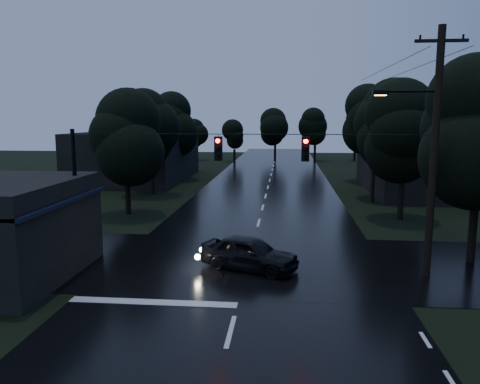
# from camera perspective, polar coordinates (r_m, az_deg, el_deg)

# --- Properties ---
(main_road) EXTENTS (12.00, 120.00, 0.02)m
(main_road) POSITION_cam_1_polar(r_m,az_deg,el_deg) (38.90, 3.14, -0.54)
(main_road) COLOR black
(main_road) RESTS_ON ground
(cross_street) EXTENTS (60.00, 9.00, 0.02)m
(cross_street) POSITION_cam_1_polar(r_m,az_deg,el_deg) (21.39, 1.05, -8.57)
(cross_street) COLOR black
(cross_street) RESTS_ON ground
(building_far_right) EXTENTS (10.00, 14.00, 4.40)m
(building_far_right) POSITION_cam_1_polar(r_m,az_deg,el_deg) (44.31, 21.82, 2.87)
(building_far_right) COLOR black
(building_far_right) RESTS_ON ground
(building_far_left) EXTENTS (10.00, 16.00, 5.00)m
(building_far_left) POSITION_cam_1_polar(r_m,az_deg,el_deg) (50.93, -12.32, 4.37)
(building_far_left) COLOR black
(building_far_left) RESTS_ON ground
(utility_pole_main) EXTENTS (3.50, 0.30, 10.00)m
(utility_pole_main) POSITION_cam_1_polar(r_m,az_deg,el_deg) (20.22, 22.37, 4.93)
(utility_pole_main) COLOR black
(utility_pole_main) RESTS_ON ground
(utility_pole_far) EXTENTS (2.00, 0.30, 7.50)m
(utility_pole_far) POSITION_cam_1_polar(r_m,az_deg,el_deg) (37.03, 16.04, 4.68)
(utility_pole_far) COLOR black
(utility_pole_far) RESTS_ON ground
(anchor_pole_left) EXTENTS (0.18, 0.18, 6.00)m
(anchor_pole_left) POSITION_cam_1_polar(r_m,az_deg,el_deg) (21.63, -19.37, -0.70)
(anchor_pole_left) COLOR black
(anchor_pole_left) RESTS_ON ground
(span_signals) EXTENTS (15.00, 0.37, 1.12)m
(span_signals) POSITION_cam_1_polar(r_m,az_deg,el_deg) (19.38, 2.51, 5.41)
(span_signals) COLOR black
(span_signals) RESTS_ON ground
(tree_left_a) EXTENTS (3.92, 3.92, 8.26)m
(tree_left_a) POSITION_cam_1_polar(r_m,az_deg,el_deg) (32.14, -13.78, 6.60)
(tree_left_a) COLOR black
(tree_left_a) RESTS_ON ground
(tree_left_b) EXTENTS (4.20, 4.20, 8.85)m
(tree_left_b) POSITION_cam_1_polar(r_m,az_deg,el_deg) (39.93, -10.82, 7.67)
(tree_left_b) COLOR black
(tree_left_b) RESTS_ON ground
(tree_left_c) EXTENTS (4.48, 4.48, 9.44)m
(tree_left_c) POSITION_cam_1_polar(r_m,az_deg,el_deg) (49.74, -8.25, 8.41)
(tree_left_c) COLOR black
(tree_left_c) RESTS_ON ground
(tree_right_a) EXTENTS (4.20, 4.20, 8.85)m
(tree_right_a) POSITION_cam_1_polar(r_m,az_deg,el_deg) (31.23, 19.43, 6.97)
(tree_right_a) COLOR black
(tree_right_a) RESTS_ON ground
(tree_right_b) EXTENTS (4.48, 4.48, 9.44)m
(tree_right_b) POSITION_cam_1_polar(r_m,az_deg,el_deg) (39.16, 17.53, 7.94)
(tree_right_b) COLOR black
(tree_right_b) RESTS_ON ground
(tree_right_c) EXTENTS (4.76, 4.76, 10.03)m
(tree_right_c) POSITION_cam_1_polar(r_m,az_deg,el_deg) (49.09, 15.84, 8.59)
(tree_right_c) COLOR black
(tree_right_c) RESTS_ON ground
(car) EXTENTS (4.60, 3.17, 1.45)m
(car) POSITION_cam_1_polar(r_m,az_deg,el_deg) (20.24, 1.15, -7.44)
(car) COLOR black
(car) RESTS_ON ground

